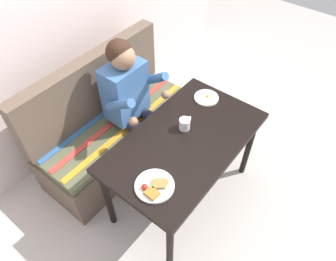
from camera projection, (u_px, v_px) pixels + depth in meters
ground_plane at (182, 194)px, 2.71m from camera, size 8.00×8.00×0.00m
back_wall at (48, 7)px, 2.28m from camera, size 4.40×0.10×2.60m
table at (184, 147)px, 2.23m from camera, size 1.20×0.70×0.73m
couch at (114, 128)px, 2.79m from camera, size 1.44×0.56×1.00m
person at (132, 96)px, 2.46m from camera, size 0.45×0.61×1.21m
plate_breakfast at (155, 186)px, 1.90m from camera, size 0.25×0.25×0.05m
plate_eggs at (206, 98)px, 2.45m from camera, size 0.19×0.19×0.04m
coffee_mug at (185, 124)px, 2.21m from camera, size 0.12×0.08×0.09m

